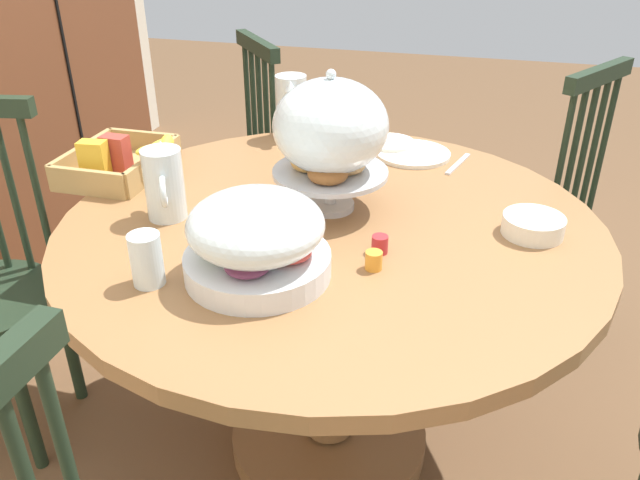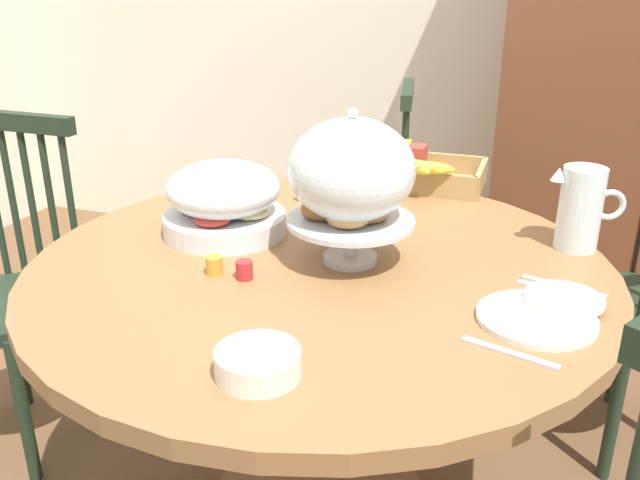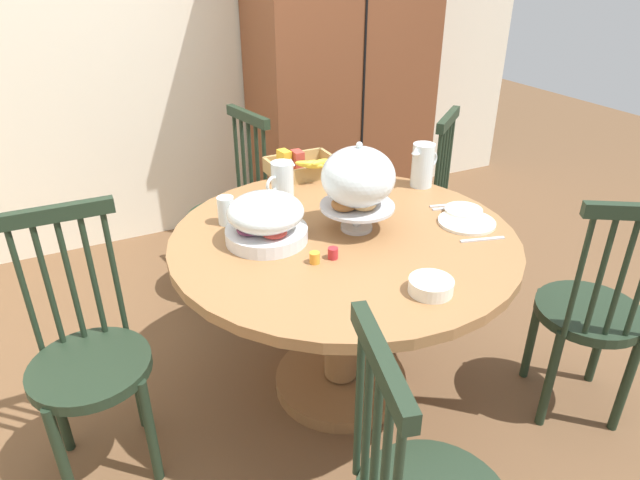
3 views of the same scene
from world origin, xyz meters
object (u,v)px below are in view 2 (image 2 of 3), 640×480
(drinking_glass, at_px, (229,185))
(dining_table, at_px, (320,336))
(china_plate_small, at_px, (564,299))
(cereal_bowl, at_px, (261,363))
(china_plate_large, at_px, (536,318))
(windsor_chair_far_side, at_px, (638,309))
(orange_juice_pitcher, at_px, (580,212))
(cereal_basket, at_px, (424,172))
(pastry_stand_with_dome, at_px, (351,176))
(milk_pitcher, at_px, (337,176))
(windsor_chair_host_seat, at_px, (364,229))
(windsor_chair_near_window, at_px, (13,303))
(fruit_platter_covered, at_px, (224,200))

(drinking_glass, bearing_deg, dining_table, -38.21)
(china_plate_small, xyz_separation_m, cereal_bowl, (-0.46, -0.41, 0.01))
(china_plate_large, relative_size, china_plate_small, 1.47)
(cereal_bowl, bearing_deg, windsor_chair_far_side, 56.63)
(orange_juice_pitcher, relative_size, cereal_basket, 0.61)
(drinking_glass, bearing_deg, windsor_chair_far_side, 15.13)
(pastry_stand_with_dome, bearing_deg, china_plate_small, -9.26)
(pastry_stand_with_dome, xyz_separation_m, milk_pitcher, (-0.15, 0.37, -0.12))
(windsor_chair_host_seat, bearing_deg, drinking_glass, -107.86)
(dining_table, xyz_separation_m, windsor_chair_far_side, (0.75, 0.58, -0.09))
(windsor_chair_near_window, xyz_separation_m, fruit_platter_covered, (0.67, 0.04, 0.37))
(dining_table, relative_size, orange_juice_pitcher, 6.69)
(windsor_chair_host_seat, relative_size, milk_pitcher, 5.65)
(dining_table, bearing_deg, orange_juice_pitcher, 26.15)
(milk_pitcher, bearing_deg, windsor_chair_far_side, 13.54)
(windsor_chair_near_window, bearing_deg, windsor_chair_host_seat, 48.31)
(china_plate_large, bearing_deg, windsor_chair_near_window, 173.00)
(fruit_platter_covered, xyz_separation_m, drinking_glass, (-0.09, 0.20, -0.03))
(fruit_platter_covered, height_order, cereal_basket, fruit_platter_covered)
(milk_pitcher, xyz_separation_m, cereal_bowl, (0.14, -0.85, -0.06))
(windsor_chair_near_window, distance_m, china_plate_large, 1.46)
(cereal_basket, bearing_deg, china_plate_large, -64.60)
(dining_table, distance_m, cereal_basket, 0.67)
(orange_juice_pitcher, bearing_deg, milk_pitcher, 169.15)
(china_plate_small, relative_size, cereal_bowl, 1.07)
(cereal_basket, distance_m, drinking_glass, 0.58)
(windsor_chair_far_side, relative_size, cereal_bowl, 6.96)
(windsor_chair_far_side, bearing_deg, milk_pitcher, -166.46)
(windsor_chair_far_side, xyz_separation_m, fruit_platter_covered, (-1.02, -0.50, 0.37))
(windsor_chair_near_window, xyz_separation_m, china_plate_large, (1.42, -0.17, 0.29))
(windsor_chair_near_window, relative_size, china_plate_large, 4.43)
(dining_table, height_order, windsor_chair_far_side, windsor_chair_far_side)
(windsor_chair_far_side, height_order, cereal_bowl, windsor_chair_far_side)
(dining_table, height_order, drinking_glass, drinking_glass)
(dining_table, distance_m, china_plate_large, 0.53)
(windsor_chair_near_window, distance_m, china_plate_small, 1.50)
(pastry_stand_with_dome, bearing_deg, cereal_bowl, -90.71)
(china_plate_large, bearing_deg, dining_table, 164.32)
(fruit_platter_covered, relative_size, cereal_basket, 0.95)
(orange_juice_pitcher, bearing_deg, drinking_glass, 178.75)
(cereal_basket, bearing_deg, pastry_stand_with_dome, -94.68)
(dining_table, distance_m, cereal_bowl, 0.51)
(pastry_stand_with_dome, bearing_deg, windsor_chair_near_window, 178.68)
(windsor_chair_near_window, height_order, windsor_chair_host_seat, same)
(pastry_stand_with_dome, bearing_deg, cereal_basket, 85.32)
(windsor_chair_near_window, height_order, china_plate_small, windsor_chair_near_window)
(dining_table, distance_m, milk_pitcher, 0.48)
(dining_table, bearing_deg, cereal_bowl, -82.85)
(cereal_basket, height_order, drinking_glass, cereal_basket)
(pastry_stand_with_dome, xyz_separation_m, cereal_basket, (0.05, 0.60, -0.15))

